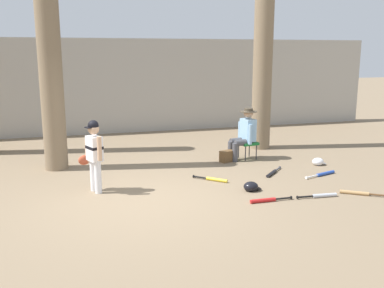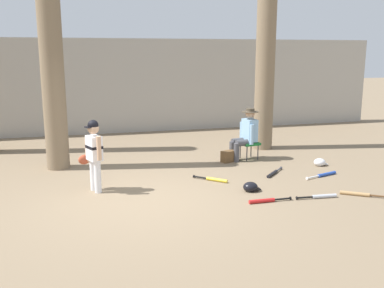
{
  "view_description": "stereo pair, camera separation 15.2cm",
  "coord_description": "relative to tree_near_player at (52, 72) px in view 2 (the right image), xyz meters",
  "views": [
    {
      "loc": [
        -1.18,
        -6.89,
        2.45
      ],
      "look_at": [
        1.09,
        0.8,
        0.75
      ],
      "focal_mm": 40.3,
      "sensor_mm": 36.0,
      "label": 1
    },
    {
      "loc": [
        -1.03,
        -6.93,
        2.45
      ],
      "look_at": [
        1.09,
        0.8,
        0.75
      ],
      "focal_mm": 40.3,
      "sensor_mm": 36.0,
      "label": 2
    }
  ],
  "objects": [
    {
      "name": "ground_plane",
      "position": [
        1.44,
        -2.56,
        -2.06
      ],
      "size": [
        60.0,
        60.0,
        0.0
      ],
      "primitive_type": "plane",
      "color": "#7F6B51"
    },
    {
      "name": "concrete_back_wall",
      "position": [
        1.44,
        4.03,
        -0.62
      ],
      "size": [
        18.0,
        0.36,
        2.88
      ],
      "primitive_type": "cube",
      "color": "#ADA89E",
      "rests_on": "ground"
    },
    {
      "name": "tree_near_player",
      "position": [
        0.0,
        0.0,
        0.0
      ],
      "size": [
        0.81,
        0.81,
        4.96
      ],
      "color": "#7F6B51",
      "rests_on": "ground"
    },
    {
      "name": "tree_behind_spectator",
      "position": [
        5.1,
        0.66,
        0.09
      ],
      "size": [
        0.67,
        0.67,
        4.95
      ],
      "color": "#7F6B51",
      "rests_on": "ground"
    },
    {
      "name": "young_ballplayer",
      "position": [
        0.68,
        -1.85,
        -1.31
      ],
      "size": [
        0.46,
        0.55,
        1.31
      ],
      "color": "white",
      "rests_on": "ground"
    },
    {
      "name": "folding_stool",
      "position": [
        4.3,
        -0.36,
        -1.69
      ],
      "size": [
        0.46,
        0.46,
        0.41
      ],
      "color": "#196B2D",
      "rests_on": "ground"
    },
    {
      "name": "seated_spectator",
      "position": [
        4.2,
        -0.37,
        -1.42
      ],
      "size": [
        0.68,
        0.54,
        1.2
      ],
      "color": "#47474C",
      "rests_on": "ground"
    },
    {
      "name": "handbag_beside_stool",
      "position": [
        3.74,
        -0.48,
        -1.93
      ],
      "size": [
        0.38,
        0.29,
        0.26
      ],
      "primitive_type": "cube",
      "rotation": [
        0.0,
        0.0,
        0.36
      ],
      "color": "brown",
      "rests_on": "ground"
    },
    {
      "name": "bat_red_barrel",
      "position": [
        3.39,
        -3.22,
        -2.03
      ],
      "size": [
        0.76,
        0.07,
        0.07
      ],
      "color": "red",
      "rests_on": "ground"
    },
    {
      "name": "bat_blue_youth",
      "position": [
        5.22,
        -2.1,
        -2.03
      ],
      "size": [
        0.81,
        0.3,
        0.07
      ],
      "color": "#2347AD",
      "rests_on": "ground"
    },
    {
      "name": "bat_wood_tan",
      "position": [
        5.11,
        -3.34,
        -2.03
      ],
      "size": [
        0.71,
        0.52,
        0.07
      ],
      "color": "tan",
      "rests_on": "ground"
    },
    {
      "name": "bat_yellow_trainer",
      "position": [
        2.95,
        -1.83,
        -2.03
      ],
      "size": [
        0.57,
        0.56,
        0.07
      ],
      "color": "yellow",
      "rests_on": "ground"
    },
    {
      "name": "bat_aluminum_silver",
      "position": [
        4.41,
        -3.28,
        -2.03
      ],
      "size": [
        0.74,
        0.12,
        0.07
      ],
      "color": "#B7BCC6",
      "rests_on": "ground"
    },
    {
      "name": "bat_black_composite",
      "position": [
        4.26,
        -1.73,
        -2.03
      ],
      "size": [
        0.61,
        0.6,
        0.07
      ],
      "color": "black",
      "rests_on": "ground"
    },
    {
      "name": "batting_helmet_black",
      "position": [
        3.39,
        -2.6,
        -1.98
      ],
      "size": [
        0.32,
        0.25,
        0.18
      ],
      "color": "black",
      "rests_on": "ground"
    },
    {
      "name": "batting_helmet_white",
      "position": [
        5.58,
        -1.34,
        -1.98
      ],
      "size": [
        0.31,
        0.24,
        0.18
      ],
      "color": "silver",
      "rests_on": "ground"
    }
  ]
}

